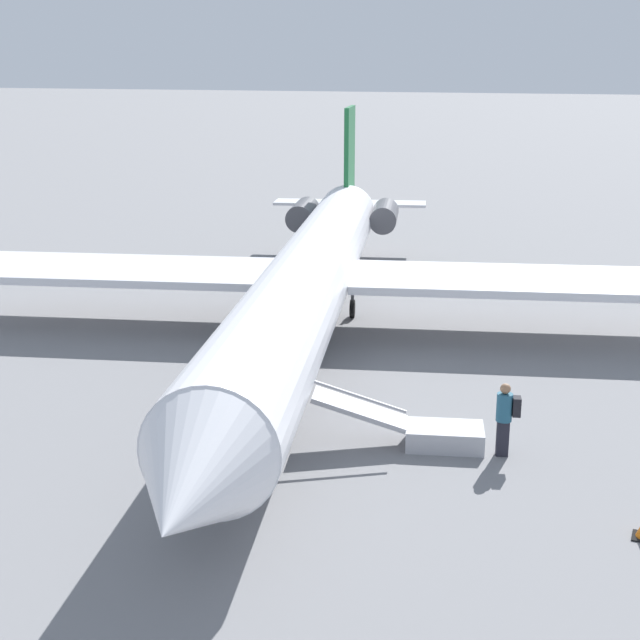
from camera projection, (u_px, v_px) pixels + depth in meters
ground_plane at (310, 339)px, 29.22m from camera, size 600.00×600.00×0.00m
airplane_main at (313, 271)px, 29.60m from camera, size 32.95×25.72×6.83m
boarding_stairs at (427, 431)px, 20.83m from camera, size 2.13×4.14×1.70m
passenger at (506, 414)px, 20.14m from camera, size 0.42×0.56×1.74m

